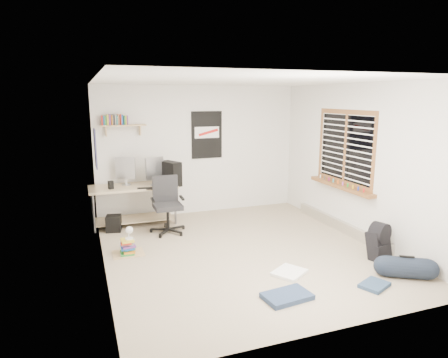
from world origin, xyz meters
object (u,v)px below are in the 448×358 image
object	(u,v)px
backpack	(379,245)
duffel_bag	(406,267)
desk	(134,205)
book_stack	(128,244)
office_chair	(168,205)

from	to	relation	value
backpack	duffel_bag	distance (m)	0.63
backpack	desk	bearing A→B (deg)	119.56
desk	duffel_bag	xyz separation A→B (m)	(2.98, -3.44, -0.22)
desk	duffel_bag	size ratio (longest dim) A/B	2.87
duffel_bag	book_stack	distance (m)	3.84
backpack	office_chair	bearing A→B (deg)	122.47
desk	duffel_bag	distance (m)	4.56
backpack	book_stack	bearing A→B (deg)	139.36
backpack	book_stack	world-z (taller)	backpack
office_chair	duffel_bag	xyz separation A→B (m)	(2.50, -2.77, -0.35)
backpack	book_stack	size ratio (longest dim) A/B	1.01
desk	book_stack	bearing A→B (deg)	-99.44
desk	backpack	world-z (taller)	desk
book_stack	office_chair	bearing A→B (deg)	44.18
backpack	book_stack	distance (m)	3.64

